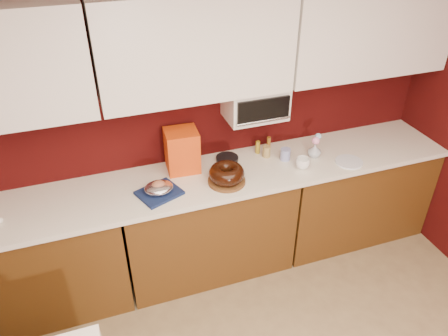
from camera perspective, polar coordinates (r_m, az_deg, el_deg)
wall_back at (r=3.35m, az=-4.15°, el=6.59°), size 4.00×0.02×2.50m
base_cabinet_left at (r=3.52m, az=-23.89°, el=-11.50°), size 1.31×0.58×0.86m
base_cabinet_center at (r=3.55m, az=-2.25°, el=-7.46°), size 1.31×0.58×0.86m
base_cabinet_right at (r=4.05m, az=16.08°, el=-3.13°), size 1.31×0.58×0.86m
countertop at (r=3.28m, az=-2.42°, el=-1.49°), size 4.00×0.62×0.04m
upper_cabinet_center at (r=2.97m, az=-3.73°, el=15.62°), size 1.31×0.33×0.70m
upper_cabinet_right at (r=3.55m, az=18.41°, el=17.03°), size 1.31×0.33×0.70m
toaster_oven at (r=3.30m, az=4.08°, el=8.62°), size 0.45×0.30×0.25m
toaster_oven_door at (r=3.17m, az=5.20°, el=7.47°), size 0.40×0.02×0.18m
toaster_oven_handle at (r=3.19m, az=5.24°, el=6.14°), size 0.42×0.02×0.02m
cake_base at (r=3.20m, az=0.35°, el=-1.71°), size 0.35×0.35×0.03m
bundt_cake at (r=3.16m, az=0.35°, el=-0.71°), size 0.32×0.32×0.11m
navy_towel at (r=3.12m, az=-8.46°, el=-3.23°), size 0.35×0.32×0.02m
foil_ham_nest at (r=3.09m, az=-8.53°, el=-2.57°), size 0.25×0.23×0.08m
roasted_ham at (r=3.08m, az=-8.57°, el=-2.20°), size 0.11×0.10×0.06m
pandoro_box at (r=3.29m, az=-5.50°, el=2.30°), size 0.25×0.23×0.33m
dark_pan at (r=3.45m, az=0.41°, el=1.23°), size 0.19×0.19×0.03m
coffee_mug at (r=3.40m, az=10.25°, el=0.75°), size 0.12×0.12×0.10m
blue_jar at (r=3.48m, az=8.01°, el=1.79°), size 0.10×0.10×0.10m
flower_vase at (r=3.55m, az=11.75°, el=2.34°), size 0.10×0.10×0.13m
flower_pink at (r=3.51m, az=11.90°, el=3.53°), size 0.06×0.06×0.06m
flower_blue at (r=3.53m, az=12.21°, el=4.07°), size 0.05×0.05×0.05m
china_plate at (r=3.57m, az=16.01°, el=0.79°), size 0.26×0.26×0.01m
amber_bottle at (r=3.54m, az=4.42°, el=2.72°), size 0.04×0.04×0.11m
paper_cup at (r=3.50m, az=5.57°, el=2.16°), size 0.08×0.08×0.09m
amber_bottle_tall at (r=3.60m, az=5.85°, el=3.24°), size 0.04×0.04×0.11m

